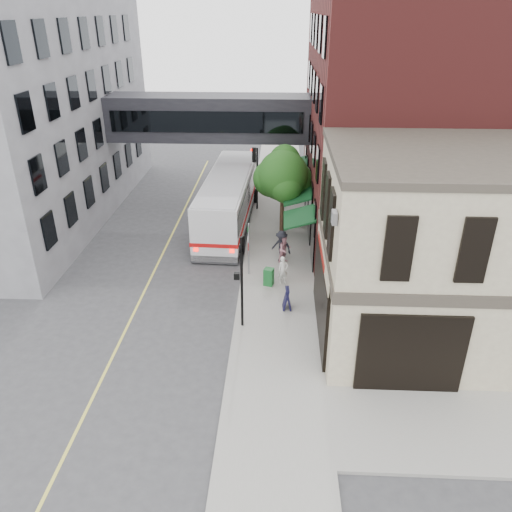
# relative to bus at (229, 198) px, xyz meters

# --- Properties ---
(ground) EXTENTS (120.00, 120.00, 0.00)m
(ground) POSITION_rel_bus_xyz_m (1.41, -14.45, -1.90)
(ground) COLOR #38383A
(ground) RESTS_ON ground
(sidewalk_main) EXTENTS (4.00, 60.00, 0.15)m
(sidewalk_main) POSITION_rel_bus_xyz_m (3.41, -0.45, -1.83)
(sidewalk_main) COLOR gray
(sidewalk_main) RESTS_ON ground
(corner_building) EXTENTS (10.19, 8.12, 8.45)m
(corner_building) POSITION_rel_bus_xyz_m (10.38, -12.45, 2.31)
(corner_building) COLOR tan
(corner_building) RESTS_ON ground
(brick_building) EXTENTS (13.76, 18.00, 14.00)m
(brick_building) POSITION_rel_bus_xyz_m (11.39, 0.54, 5.08)
(brick_building) COLOR #561C1B
(brick_building) RESTS_ON ground
(skyway_bridge) EXTENTS (14.00, 3.18, 3.00)m
(skyway_bridge) POSITION_rel_bus_xyz_m (-1.59, 3.55, 4.60)
(skyway_bridge) COLOR black
(skyway_bridge) RESTS_ON ground
(traffic_signal_near) EXTENTS (0.44, 0.22, 4.60)m
(traffic_signal_near) POSITION_rel_bus_xyz_m (1.78, -12.45, 1.08)
(traffic_signal_near) COLOR black
(traffic_signal_near) RESTS_ON sidewalk_main
(traffic_signal_far) EXTENTS (0.53, 0.28, 4.50)m
(traffic_signal_far) POSITION_rel_bus_xyz_m (1.67, 2.55, 1.43)
(traffic_signal_far) COLOR black
(traffic_signal_far) RESTS_ON sidewalk_main
(street_sign_pole) EXTENTS (0.08, 0.75, 3.00)m
(street_sign_pole) POSITION_rel_bus_xyz_m (1.80, -7.45, 0.03)
(street_sign_pole) COLOR gray
(street_sign_pole) RESTS_ON sidewalk_main
(street_tree) EXTENTS (3.80, 3.20, 5.60)m
(street_tree) POSITION_rel_bus_xyz_m (3.60, -1.23, 2.01)
(street_tree) COLOR #382619
(street_tree) RESTS_ON sidewalk_main
(lane_marking) EXTENTS (0.12, 40.00, 0.01)m
(lane_marking) POSITION_rel_bus_xyz_m (-3.59, -4.45, -1.90)
(lane_marking) COLOR #D8CC4C
(lane_marking) RESTS_ON ground
(bus) EXTENTS (3.48, 12.73, 3.40)m
(bus) POSITION_rel_bus_xyz_m (0.00, 0.00, 0.00)
(bus) COLOR silver
(bus) RESTS_ON ground
(pedestrian_a) EXTENTS (0.66, 0.56, 1.55)m
(pedestrian_a) POSITION_rel_bus_xyz_m (3.68, -8.40, -0.98)
(pedestrian_a) COLOR white
(pedestrian_a) RESTS_ON sidewalk_main
(pedestrian_b) EXTENTS (0.99, 0.94, 1.61)m
(pedestrian_b) POSITION_rel_bus_xyz_m (3.78, -5.94, -0.95)
(pedestrian_b) COLOR #C07C8A
(pedestrian_b) RESTS_ON sidewalk_main
(pedestrian_c) EXTENTS (1.41, 1.21, 1.89)m
(pedestrian_c) POSITION_rel_bus_xyz_m (3.59, -5.79, -0.81)
(pedestrian_c) COLOR black
(pedestrian_c) RESTS_ON sidewalk_main
(newspaper_box) EXTENTS (0.58, 0.55, 0.96)m
(newspaper_box) POSITION_rel_bus_xyz_m (2.93, -8.62, -1.27)
(newspaper_box) COLOR #145823
(newspaper_box) RESTS_ON sidewalk_main
(sandwich_board) EXTENTS (0.43, 0.64, 1.11)m
(sandwich_board) POSITION_rel_bus_xyz_m (3.88, -10.90, -1.20)
(sandwich_board) COLOR black
(sandwich_board) RESTS_ON sidewalk_main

